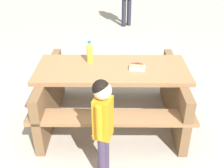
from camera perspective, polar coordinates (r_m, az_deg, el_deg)
name	(u,v)px	position (r m, az deg, el deg)	size (l,w,h in m)	color
ground_plane	(112,119)	(3.67, 0.00, -7.16)	(30.00, 30.00, 0.00)	#ADA599
picnic_table	(112,90)	(3.42, 0.00, -1.17)	(2.02, 1.70, 0.75)	olive
soda_bottle	(90,53)	(3.38, -4.62, 6.48)	(0.07, 0.07, 0.27)	yellow
hotdog_tray	(137,67)	(3.24, 5.21, 3.56)	(0.20, 0.16, 0.08)	white
child_in_coat	(103,118)	(2.51, -1.91, -7.09)	(0.21, 0.25, 1.08)	#3F334C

